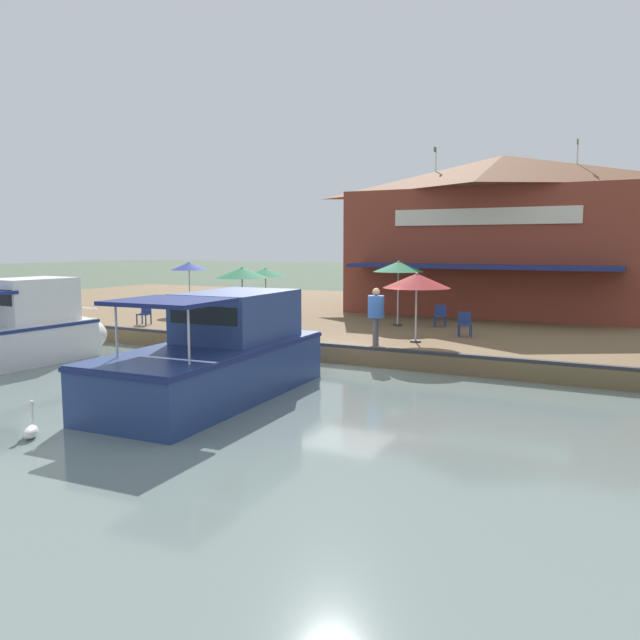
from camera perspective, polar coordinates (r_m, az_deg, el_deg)
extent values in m
plane|color=#4C5B47|center=(19.40, 2.59, -4.37)|extent=(220.00, 220.00, 0.00)
cube|color=brown|center=(29.60, 11.47, -0.03)|extent=(22.00, 56.00, 0.60)
cube|color=#2D2D33|center=(19.38, 2.73, -2.43)|extent=(0.20, 50.40, 0.10)
cube|color=brown|center=(31.21, 16.13, 5.94)|extent=(7.62, 13.00, 5.66)
pyramid|color=brown|center=(31.39, 16.36, 12.69)|extent=(8.00, 13.65, 1.72)
cube|color=navy|center=(26.61, 14.14, 4.76)|extent=(1.80, 11.05, 0.16)
cube|color=silver|center=(27.46, 14.67, 9.15)|extent=(0.08, 7.80, 0.70)
cylinder|color=silver|center=(30.96, 22.44, 13.01)|extent=(0.06, 0.06, 2.22)
cube|color=#337547|center=(30.91, 22.50, 14.82)|extent=(0.36, 0.03, 0.24)
cylinder|color=silver|center=(32.20, 10.53, 13.24)|extent=(0.06, 0.06, 2.33)
cube|color=#337547|center=(32.16, 10.48, 15.08)|extent=(0.36, 0.03, 0.24)
cylinder|color=#B7B7B7|center=(20.66, 8.77, 0.86)|extent=(0.06, 0.06, 2.09)
cylinder|color=#2D2D33|center=(20.79, 8.72, -1.92)|extent=(0.36, 0.36, 0.06)
cone|color=maroon|center=(20.59, 8.82, 3.57)|extent=(2.20, 2.20, 0.47)
cone|color=white|center=(20.59, 8.82, 3.62)|extent=(1.36, 1.36, 0.38)
sphere|color=white|center=(20.58, 8.84, 4.22)|extent=(0.08, 0.08, 0.08)
cylinder|color=#B7B7B7|center=(24.79, 7.14, 2.22)|extent=(0.06, 0.06, 2.40)
cylinder|color=#2D2D33|center=(24.91, 7.10, -0.46)|extent=(0.36, 0.36, 0.06)
cone|color=#19663D|center=(24.72, 7.18, 4.86)|extent=(1.99, 1.99, 0.40)
cone|color=silver|center=(24.72, 7.18, 4.90)|extent=(1.23, 1.23, 0.32)
sphere|color=silver|center=(24.72, 7.18, 5.32)|extent=(0.08, 0.08, 0.08)
cylinder|color=#B7B7B7|center=(24.38, -7.11, 1.90)|extent=(0.06, 0.06, 2.18)
cylinder|color=#2D2D33|center=(24.50, -7.07, -0.58)|extent=(0.36, 0.36, 0.06)
cone|color=#19663D|center=(24.32, -7.14, 4.32)|extent=(2.06, 2.06, 0.41)
cone|color=silver|center=(24.32, -7.15, 4.37)|extent=(1.28, 1.28, 0.33)
sphere|color=silver|center=(24.31, -7.15, 4.80)|extent=(0.08, 0.08, 0.08)
cylinder|color=#B7B7B7|center=(27.34, -4.99, 2.33)|extent=(0.06, 0.06, 2.06)
cylinder|color=#2D2D33|center=(27.44, -4.97, 0.24)|extent=(0.36, 0.36, 0.06)
cone|color=#19663D|center=(27.28, -5.01, 4.37)|extent=(1.89, 1.89, 0.36)
cone|color=silver|center=(27.28, -5.01, 4.41)|extent=(1.17, 1.17, 0.29)
sphere|color=silver|center=(27.28, -5.01, 4.75)|extent=(0.08, 0.08, 0.08)
cylinder|color=#B7B7B7|center=(29.86, -11.84, 2.78)|extent=(0.06, 0.06, 2.26)
cylinder|color=#2D2D33|center=(29.96, -11.78, 0.68)|extent=(0.36, 0.36, 0.06)
cone|color=navy|center=(29.81, -11.89, 4.84)|extent=(1.72, 1.72, 0.36)
cone|color=white|center=(29.81, -11.89, 4.88)|extent=(1.06, 1.06, 0.29)
sphere|color=white|center=(29.80, -11.90, 5.19)|extent=(0.08, 0.08, 0.08)
cube|color=navy|center=(22.14, 13.68, -1.03)|extent=(0.05, 0.05, 0.42)
cube|color=navy|center=(22.09, 12.66, -1.02)|extent=(0.05, 0.05, 0.42)
cube|color=navy|center=(22.54, 13.54, -0.89)|extent=(0.05, 0.05, 0.42)
cube|color=navy|center=(22.48, 12.53, -0.88)|extent=(0.05, 0.05, 0.42)
cube|color=navy|center=(22.29, 13.12, -0.41)|extent=(0.57, 0.57, 0.05)
cube|color=navy|center=(22.46, 13.07, 0.22)|extent=(0.20, 0.42, 0.40)
cube|color=navy|center=(22.89, -2.93, -0.59)|extent=(0.05, 0.05, 0.42)
cube|color=navy|center=(23.21, -3.54, -0.49)|extent=(0.05, 0.05, 0.42)
cube|color=navy|center=(23.14, -2.15, -0.51)|extent=(0.05, 0.05, 0.42)
cube|color=navy|center=(23.45, -2.76, -0.41)|extent=(0.05, 0.05, 0.42)
cube|color=navy|center=(23.15, -2.85, 0.02)|extent=(0.57, 0.57, 0.05)
cube|color=navy|center=(23.24, -2.46, 0.61)|extent=(0.20, 0.42, 0.40)
cube|color=navy|center=(24.60, 11.27, -0.20)|extent=(0.05, 0.05, 0.42)
cube|color=navy|center=(24.65, 10.35, -0.16)|extent=(0.05, 0.05, 0.42)
cube|color=navy|center=(24.99, 11.40, -0.09)|extent=(0.05, 0.05, 0.42)
cube|color=navy|center=(25.05, 10.49, -0.06)|extent=(0.05, 0.05, 0.42)
cube|color=navy|center=(24.80, 10.89, 0.36)|extent=(0.50, 0.50, 0.05)
cube|color=navy|center=(24.97, 10.97, 0.92)|extent=(0.10, 0.44, 0.40)
cube|color=navy|center=(25.74, -15.64, -0.01)|extent=(0.05, 0.05, 0.42)
cube|color=navy|center=(25.95, -16.40, 0.02)|extent=(0.05, 0.05, 0.42)
cube|color=navy|center=(26.08, -15.20, 0.09)|extent=(0.05, 0.05, 0.42)
cube|color=navy|center=(26.29, -15.95, 0.12)|extent=(0.05, 0.05, 0.42)
cube|color=navy|center=(25.99, -15.81, 0.52)|extent=(0.52, 0.52, 0.05)
cube|color=navy|center=(26.14, -15.60, 1.05)|extent=(0.13, 0.44, 0.40)
cylinder|color=#4C4C56|center=(19.83, 5.03, -1.09)|extent=(0.13, 0.13, 0.89)
cylinder|color=#4C4C56|center=(19.99, 5.21, -1.02)|extent=(0.13, 0.13, 0.89)
cylinder|color=#2D5193|center=(19.82, 5.14, 1.22)|extent=(0.52, 0.52, 0.70)
sphere|color=#9E7051|center=(19.78, 5.16, 2.58)|extent=(0.24, 0.24, 0.24)
cube|color=navy|center=(15.32, -9.80, -4.71)|extent=(6.84, 2.99, 1.29)
ellipsoid|color=navy|center=(18.15, -3.84, -2.82)|extent=(2.49, 2.66, 1.29)
cube|color=navy|center=(15.22, -9.85, -2.62)|extent=(6.92, 3.04, 0.10)
cube|color=navy|center=(16.11, -7.53, 0.43)|extent=(3.15, 2.29, 1.22)
cube|color=black|center=(14.85, -10.61, 0.42)|extent=(0.15, 1.88, 0.43)
cube|color=navy|center=(13.80, -13.65, 1.64)|extent=(2.11, 2.37, 0.09)
cylinder|color=silver|center=(12.82, -11.92, -1.37)|extent=(0.05, 0.05, 1.19)
cylinder|color=silver|center=(14.01, -18.12, -0.88)|extent=(0.05, 0.05, 1.19)
cube|color=white|center=(21.48, -26.69, -2.08)|extent=(5.31, 2.39, 1.26)
ellipsoid|color=white|center=(23.01, -21.30, -1.26)|extent=(1.92, 2.14, 1.26)
cube|color=navy|center=(21.40, -26.77, -0.62)|extent=(5.37, 2.43, 0.10)
cube|color=white|center=(21.85, -24.88, 1.67)|extent=(2.47, 1.84, 1.39)
cylinder|color=silver|center=(23.04, -20.99, 1.09)|extent=(0.11, 1.75, 0.04)
ellipsoid|color=white|center=(13.39, -24.99, -9.26)|extent=(0.61, 0.57, 0.24)
cylinder|color=white|center=(13.51, -24.87, -7.72)|extent=(0.07, 0.07, 0.40)
sphere|color=white|center=(13.47, -24.90, -6.88)|extent=(0.10, 0.10, 0.10)
cone|color=orange|center=(13.54, -24.83, -6.81)|extent=(0.07, 0.07, 0.04)
cylinder|color=brown|center=(34.54, 27.17, 3.90)|extent=(0.34, 0.34, 3.70)
sphere|color=#285623|center=(33.90, 26.59, 8.53)|extent=(2.27, 2.27, 2.27)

